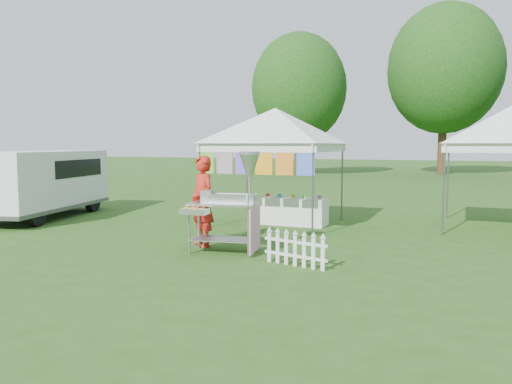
% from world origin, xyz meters
% --- Properties ---
extents(ground, '(120.00, 120.00, 0.00)m').
position_xyz_m(ground, '(0.00, 0.00, 0.00)').
color(ground, '#284F16').
rests_on(ground, ground).
extents(canopy_main, '(4.24, 4.24, 3.45)m').
position_xyz_m(canopy_main, '(0.00, 3.49, 2.99)').
color(canopy_main, '#59595E').
rests_on(canopy_main, ground).
extents(canopy_right, '(4.24, 4.24, 3.45)m').
position_xyz_m(canopy_right, '(5.50, 5.00, 2.99)').
color(canopy_right, '#59595E').
rests_on(canopy_right, ground).
extents(tree_left, '(6.40, 6.40, 9.53)m').
position_xyz_m(tree_left, '(-6.00, 24.00, 5.83)').
color(tree_left, '#3C2715').
rests_on(tree_left, ground).
extents(tree_mid, '(7.60, 7.60, 11.52)m').
position_xyz_m(tree_mid, '(3.00, 28.00, 7.14)').
color(tree_mid, '#3C2715').
rests_on(tree_mid, ground).
extents(donut_cart, '(1.41, 1.15, 1.94)m').
position_xyz_m(donut_cart, '(0.46, -0.04, 1.14)').
color(donut_cart, gray).
rests_on(donut_cart, ground).
extents(vendor, '(0.81, 0.74, 1.85)m').
position_xyz_m(vendor, '(-0.39, 0.33, 0.92)').
color(vendor, red).
rests_on(vendor, ground).
extents(cargo_van, '(2.75, 4.81, 1.88)m').
position_xyz_m(cargo_van, '(-6.56, 2.18, 1.01)').
color(cargo_van, silver).
rests_on(cargo_van, ground).
extents(picket_fence, '(1.23, 0.34, 0.56)m').
position_xyz_m(picket_fence, '(1.89, -0.57, 0.29)').
color(picket_fence, silver).
rests_on(picket_fence, ground).
extents(display_table, '(1.80, 0.70, 0.70)m').
position_xyz_m(display_table, '(0.40, 3.65, 0.35)').
color(display_table, white).
rests_on(display_table, ground).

